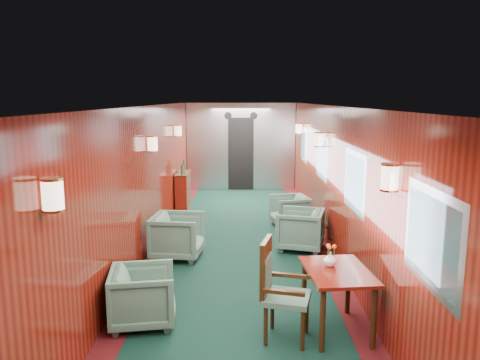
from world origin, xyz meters
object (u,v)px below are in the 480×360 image
Objects in this scene: armchair_left_far at (178,236)px; side_chair at (278,286)px; credenza at (183,189)px; armchair_right_far at (290,211)px; dining_table at (337,280)px; armchair_left_near at (143,296)px; armchair_right_near at (300,229)px.

side_chair is at bearing -144.98° from armchair_left_far.
armchair_right_far is (2.32, -1.67, -0.11)m from credenza.
dining_table reaches higher than armchair_left_near.
side_chair is 2.91m from armchair_left_far.
armchair_left_near reaches higher than armchair_right_far.
armchair_right_far is at bearing -35.79° from credenza.
dining_table is at bearing -103.62° from armchair_left_near.
credenza is 2.86m from armchair_right_far.
armchair_right_near is 1.42m from armchair_right_far.
armchair_right_near is (0.60, 2.97, -0.24)m from side_chair.
dining_table is at bearing 26.67° from side_chair.
armchair_left_near is (-1.49, 0.31, -0.26)m from side_chair.
side_chair is 0.98× the size of credenza.
side_chair is 1.50× the size of armchair_left_near.
credenza reaches higher than armchair_right_far.
armchair_right_near reaches higher than armchair_left_near.
credenza is (-2.40, 5.92, -0.17)m from dining_table.
dining_table is at bearing 16.01° from armchair_right_near.
side_chair is at bearing -19.97° from armchair_right_far.
armchair_left_far is 2.05m from armchair_right_near.
armchair_left_near is 4.57m from armchair_right_far.
armchair_right_near is at bearing -71.69° from armchair_left_far.
armchair_left_far is (0.09, 2.23, 0.03)m from armchair_left_near.
armchair_right_near reaches higher than armchair_right_far.
armchair_left_near is 0.95× the size of armchair_right_near.
side_chair reaches higher than armchair_right_near.
credenza is 1.53× the size of armchair_left_near.
armchair_left_near is 0.92× the size of armchair_left_far.
armchair_right_far is at bearing -40.61° from armchair_left_far.
armchair_left_near is at bearing -87.39° from credenza.
armchair_right_near is (2.09, 2.66, 0.02)m from armchair_left_near.
armchair_left_far is 1.04× the size of armchair_right_near.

